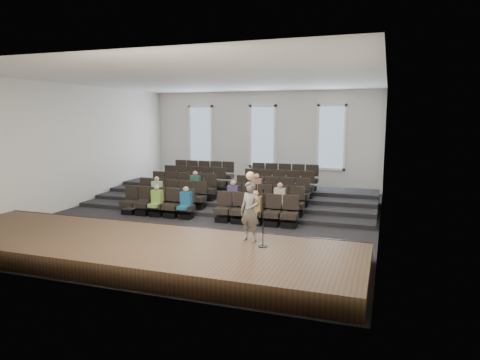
{
  "coord_description": "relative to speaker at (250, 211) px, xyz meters",
  "views": [
    {
      "loc": [
        6.13,
        -14.38,
        3.66
      ],
      "look_at": [
        0.99,
        0.5,
        1.36
      ],
      "focal_mm": 32.0,
      "sensor_mm": 36.0,
      "label": 1
    }
  ],
  "objects": [
    {
      "name": "ground",
      "position": [
        -2.87,
        4.15,
        -1.28
      ],
      "size": [
        14.0,
        14.0,
        0.0
      ],
      "primitive_type": "plane",
      "color": "black",
      "rests_on": "ground"
    },
    {
      "name": "ceiling",
      "position": [
        -2.87,
        4.15,
        3.73
      ],
      "size": [
        12.0,
        14.0,
        0.02
      ],
      "primitive_type": "cube",
      "color": "white",
      "rests_on": "ground"
    },
    {
      "name": "wall_back",
      "position": [
        -2.87,
        11.17,
        1.22
      ],
      "size": [
        12.0,
        0.04,
        5.0
      ],
      "primitive_type": "cube",
      "color": "silver",
      "rests_on": "ground"
    },
    {
      "name": "wall_front",
      "position": [
        -2.87,
        -2.87,
        1.22
      ],
      "size": [
        12.0,
        0.04,
        5.0
      ],
      "primitive_type": "cube",
      "color": "silver",
      "rests_on": "ground"
    },
    {
      "name": "wall_left",
      "position": [
        -8.89,
        4.15,
        1.22
      ],
      "size": [
        0.04,
        14.0,
        5.0
      ],
      "primitive_type": "cube",
      "color": "silver",
      "rests_on": "ground"
    },
    {
      "name": "wall_right",
      "position": [
        3.15,
        4.15,
        1.22
      ],
      "size": [
        0.04,
        14.0,
        5.0
      ],
      "primitive_type": "cube",
      "color": "silver",
      "rests_on": "ground"
    },
    {
      "name": "stage",
      "position": [
        -2.87,
        -0.95,
        -1.03
      ],
      "size": [
        11.8,
        3.6,
        0.5
      ],
      "primitive_type": "cube",
      "color": "#43331C",
      "rests_on": "ground"
    },
    {
      "name": "stage_lip",
      "position": [
        -2.87,
        0.82,
        -1.03
      ],
      "size": [
        11.8,
        0.06,
        0.52
      ],
      "primitive_type": "cube",
      "color": "black",
      "rests_on": "ground"
    },
    {
      "name": "risers",
      "position": [
        -2.87,
        7.32,
        -1.09
      ],
      "size": [
        11.8,
        4.8,
        0.6
      ],
      "color": "black",
      "rests_on": "ground"
    },
    {
      "name": "seating_rows",
      "position": [
        -2.87,
        5.69,
        -0.6
      ],
      "size": [
        6.8,
        4.7,
        1.67
      ],
      "color": "black",
      "rests_on": "ground"
    },
    {
      "name": "windows",
      "position": [
        -2.87,
        11.11,
        1.42
      ],
      "size": [
        8.44,
        0.1,
        3.24
      ],
      "color": "white",
      "rests_on": "wall_back"
    },
    {
      "name": "audience",
      "position": [
        -2.87,
        4.47,
        -0.47
      ],
      "size": [
        5.45,
        2.64,
        1.1
      ],
      "color": "#7CAC45",
      "rests_on": "seating_rows"
    },
    {
      "name": "speaker",
      "position": [
        0.0,
        0.0,
        0.0
      ],
      "size": [
        0.66,
        0.53,
        1.56
      ],
      "primitive_type": "imported",
      "rotation": [
        0.0,
        0.0,
        -0.31
      ],
      "color": "#615E5C",
      "rests_on": "stage"
    },
    {
      "name": "mic_stand",
      "position": [
        0.45,
        -0.37,
        -0.35
      ],
      "size": [
        0.24,
        0.24,
        1.46
      ],
      "color": "black",
      "rests_on": "stage"
    }
  ]
}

